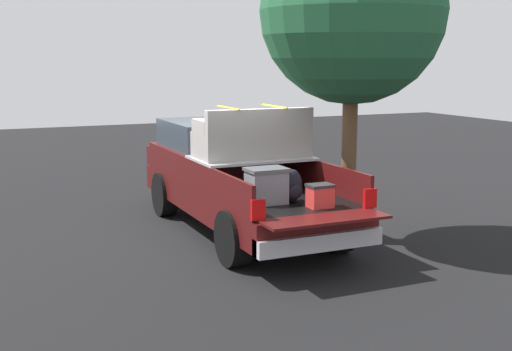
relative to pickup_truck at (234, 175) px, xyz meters
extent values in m
plane|color=black|center=(-0.37, 0.00, -0.96)|extent=(40.00, 40.00, 0.00)
cube|color=#470F0F|center=(-0.37, 0.00, -0.34)|extent=(5.50, 1.92, 0.45)
cube|color=black|center=(-1.57, 0.00, -0.09)|extent=(2.80, 1.80, 0.04)
cube|color=#470F0F|center=(-1.57, 0.93, 0.14)|extent=(2.80, 0.06, 0.50)
cube|color=#470F0F|center=(-1.57, -0.93, 0.14)|extent=(2.80, 0.06, 0.50)
cube|color=#470F0F|center=(-0.20, 0.00, 0.14)|extent=(0.06, 1.80, 0.50)
cube|color=#470F0F|center=(-3.24, 0.00, -0.09)|extent=(0.55, 1.80, 0.04)
cube|color=#B2B2B7|center=(-0.79, 0.00, 0.41)|extent=(1.25, 1.92, 0.04)
cube|color=#470F0F|center=(0.98, 0.00, 0.14)|extent=(2.30, 1.92, 0.50)
cube|color=#2D3842|center=(0.88, 0.00, 0.64)|extent=(1.94, 1.76, 0.50)
cube|color=#470F0F|center=(2.33, 0.00, 0.08)|extent=(0.40, 1.82, 0.38)
cube|color=#B2B2B7|center=(-3.09, 0.00, -0.44)|extent=(0.24, 1.92, 0.24)
cube|color=red|center=(-2.99, 0.88, 0.07)|extent=(0.06, 0.20, 0.28)
cube|color=red|center=(-2.99, -0.88, 0.07)|extent=(0.06, 0.20, 0.28)
cylinder|color=black|center=(1.38, 0.88, -0.54)|extent=(0.84, 0.30, 0.84)
cylinder|color=black|center=(1.38, -0.88, -0.54)|extent=(0.84, 0.30, 0.84)
cylinder|color=black|center=(-2.12, 0.88, -0.54)|extent=(0.84, 0.30, 0.84)
cylinder|color=black|center=(-2.12, -0.88, -0.54)|extent=(0.84, 0.30, 0.84)
cube|color=slate|center=(-2.10, 0.34, 0.17)|extent=(0.40, 0.55, 0.48)
cube|color=#505359|center=(-2.10, 0.34, 0.44)|extent=(0.44, 0.59, 0.05)
ellipsoid|color=black|center=(-2.16, -0.06, 0.18)|extent=(0.20, 0.32, 0.49)
ellipsoid|color=black|center=(-2.27, -0.06, 0.10)|extent=(0.09, 0.22, 0.22)
cube|color=red|center=(-2.67, -0.25, 0.08)|extent=(0.26, 0.34, 0.30)
cube|color=#262628|center=(-2.67, -0.25, 0.25)|extent=(0.28, 0.36, 0.04)
cube|color=#9E9993|center=(-0.79, 0.00, 0.64)|extent=(0.85, 1.85, 0.42)
cube|color=#9E9993|center=(-1.14, 0.00, 1.05)|extent=(0.16, 1.85, 0.40)
cube|color=#9E9993|center=(-0.74, 0.82, 0.96)|extent=(0.61, 0.20, 0.22)
cube|color=#9E9993|center=(-0.74, -0.83, 0.96)|extent=(0.61, 0.20, 0.22)
cube|color=yellow|center=(-0.79, 0.41, 1.26)|extent=(0.95, 0.03, 0.02)
cube|color=yellow|center=(-0.79, -0.42, 1.26)|extent=(0.95, 0.03, 0.02)
cylinder|color=brown|center=(-1.66, -1.35, 0.47)|extent=(0.25, 0.25, 2.86)
sphere|color=#215935|center=(-1.66, -1.35, 2.78)|extent=(2.95, 2.95, 2.95)
camera|label=1|loc=(-10.75, 4.40, 2.04)|focal=46.37mm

